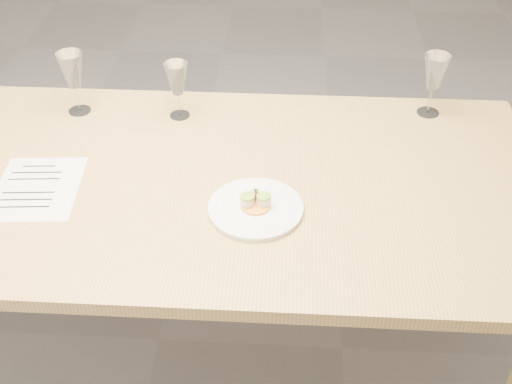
# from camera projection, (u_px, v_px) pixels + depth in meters

# --- Properties ---
(ground) EXTENTS (7.00, 7.00, 0.00)m
(ground) POSITION_uv_depth(u_px,v_px,m) (159.00, 339.00, 2.34)
(ground) COLOR slate
(ground) RESTS_ON ground
(dining_table) EXTENTS (2.40, 1.00, 0.75)m
(dining_table) POSITION_uv_depth(u_px,v_px,m) (137.00, 193.00, 1.92)
(dining_table) COLOR tan
(dining_table) RESTS_ON ground
(dinner_plate) EXTENTS (0.26, 0.26, 0.07)m
(dinner_plate) POSITION_uv_depth(u_px,v_px,m) (256.00, 208.00, 1.74)
(dinner_plate) COLOR white
(dinner_plate) RESTS_ON dining_table
(recipe_sheet) EXTENTS (0.26, 0.31, 0.00)m
(recipe_sheet) POSITION_uv_depth(u_px,v_px,m) (37.00, 188.00, 1.83)
(recipe_sheet) COLOR white
(recipe_sheet) RESTS_ON dining_table
(wine_glass_1) EXTENTS (0.09, 0.09, 0.21)m
(wine_glass_1) POSITION_uv_depth(u_px,v_px,m) (72.00, 71.00, 2.07)
(wine_glass_1) COLOR white
(wine_glass_1) RESTS_ON dining_table
(wine_glass_2) EXTENTS (0.08, 0.08, 0.19)m
(wine_glass_2) POSITION_uv_depth(u_px,v_px,m) (177.00, 80.00, 2.06)
(wine_glass_2) COLOR white
(wine_glass_2) RESTS_ON dining_table
(wine_glass_3) EXTENTS (0.08, 0.08, 0.21)m
(wine_glass_3) POSITION_uv_depth(u_px,v_px,m) (435.00, 73.00, 2.06)
(wine_glass_3) COLOR white
(wine_glass_3) RESTS_ON dining_table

